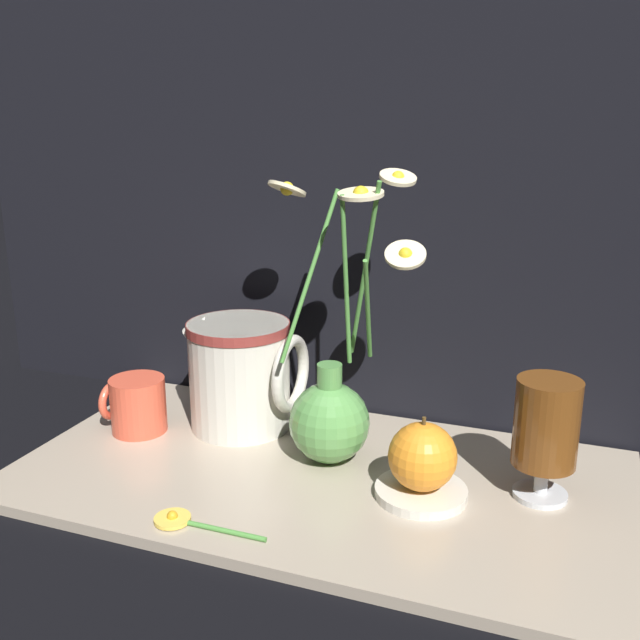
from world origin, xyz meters
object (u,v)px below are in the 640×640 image
(tea_glass, at_px, (546,427))
(orange_fruit, at_px, (422,456))
(vase_with_flowers, at_px, (334,408))
(yellow_mug, at_px, (136,405))
(ceramic_pitcher, at_px, (242,371))

(tea_glass, distance_m, orange_fruit, 0.13)
(vase_with_flowers, distance_m, tea_glass, 0.23)
(tea_glass, bearing_deg, orange_fruit, -159.86)
(yellow_mug, xyz_separation_m, tea_glass, (0.49, 0.01, 0.04))
(ceramic_pitcher, height_order, orange_fruit, ceramic_pitcher)
(ceramic_pitcher, distance_m, orange_fruit, 0.27)
(yellow_mug, relative_size, ceramic_pitcher, 0.51)
(vase_with_flowers, xyz_separation_m, ceramic_pitcher, (-0.14, 0.05, 0.01))
(yellow_mug, relative_size, orange_fruit, 0.99)
(vase_with_flowers, xyz_separation_m, yellow_mug, (-0.26, -0.01, -0.03))
(orange_fruit, bearing_deg, vase_with_flowers, 157.67)
(yellow_mug, xyz_separation_m, ceramic_pitcher, (0.12, 0.06, 0.04))
(vase_with_flowers, xyz_separation_m, orange_fruit, (0.11, -0.05, -0.02))
(yellow_mug, height_order, ceramic_pitcher, ceramic_pitcher)
(ceramic_pitcher, bearing_deg, yellow_mug, -153.96)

